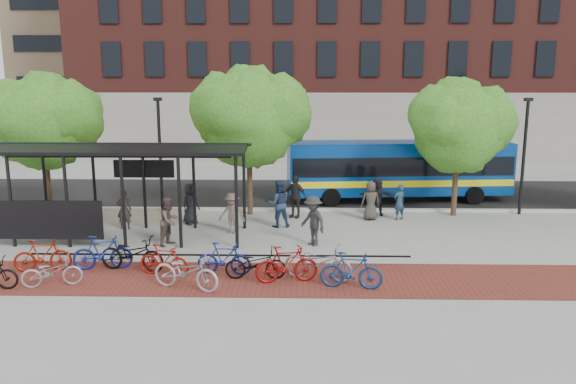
{
  "coord_description": "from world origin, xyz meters",
  "views": [
    {
      "loc": [
        -0.74,
        -20.98,
        5.86
      ],
      "look_at": [
        -1.24,
        0.36,
        1.6
      ],
      "focal_mm": 35.0,
      "sensor_mm": 36.0,
      "label": 1
    }
  ],
  "objects_px": {
    "bus_shelter": "(102,159)",
    "bus": "(398,167)",
    "lamp_post_right": "(524,153)",
    "bike_1": "(43,255)",
    "bike_4": "(132,254)",
    "bike_8": "(256,264)",
    "pedestrian_4": "(295,197)",
    "pedestrian_5": "(377,197)",
    "tree_b": "(251,113)",
    "pedestrian_6": "(371,201)",
    "pedestrian_2": "(278,204)",
    "tree_a": "(45,118)",
    "pedestrian_1": "(124,209)",
    "bike_6": "(186,271)",
    "bike_11": "(351,271)",
    "bike_2": "(52,272)",
    "bike_10": "(318,262)",
    "lamp_post_left": "(160,152)",
    "pedestrian_0": "(190,203)",
    "bike_5": "(164,260)",
    "bike_9": "(287,264)",
    "tree_c": "(460,123)",
    "pedestrian_9": "(313,221)",
    "pedestrian_7": "(399,202)",
    "bike_3": "(103,253)",
    "bike_7": "(224,259)",
    "pedestrian_3": "(232,213)"
  },
  "relations": [
    {
      "from": "bike_2",
      "to": "bike_8",
      "type": "height_order",
      "value": "bike_8"
    },
    {
      "from": "tree_b",
      "to": "pedestrian_4",
      "type": "xyz_separation_m",
      "value": [
        1.9,
        -0.62,
        -3.53
      ]
    },
    {
      "from": "bus_shelter",
      "to": "tree_b",
      "type": "height_order",
      "value": "tree_b"
    },
    {
      "from": "pedestrian_4",
      "to": "pedestrian_5",
      "type": "distance_m",
      "value": 3.63
    },
    {
      "from": "bike_6",
      "to": "pedestrian_6",
      "type": "height_order",
      "value": "pedestrian_6"
    },
    {
      "from": "bus",
      "to": "bike_6",
      "type": "bearing_deg",
      "value": -128.32
    },
    {
      "from": "tree_b",
      "to": "bike_9",
      "type": "bearing_deg",
      "value": -78.51
    },
    {
      "from": "pedestrian_9",
      "to": "pedestrian_3",
      "type": "bearing_deg",
      "value": -155.02
    },
    {
      "from": "tree_c",
      "to": "bike_6",
      "type": "height_order",
      "value": "tree_c"
    },
    {
      "from": "pedestrian_3",
      "to": "pedestrian_6",
      "type": "distance_m",
      "value": 6.09
    },
    {
      "from": "bike_6",
      "to": "bike_8",
      "type": "bearing_deg",
      "value": -45.14
    },
    {
      "from": "bus_shelter",
      "to": "bike_2",
      "type": "relative_size",
      "value": 6.3
    },
    {
      "from": "pedestrian_1",
      "to": "bike_10",
      "type": "bearing_deg",
      "value": 133.36
    },
    {
      "from": "tree_b",
      "to": "pedestrian_6",
      "type": "distance_m",
      "value": 6.35
    },
    {
      "from": "bike_4",
      "to": "pedestrian_2",
      "type": "height_order",
      "value": "pedestrian_2"
    },
    {
      "from": "pedestrian_7",
      "to": "bike_9",
      "type": "bearing_deg",
      "value": 26.65
    },
    {
      "from": "bus",
      "to": "pedestrian_7",
      "type": "bearing_deg",
      "value": -103.62
    },
    {
      "from": "bike_10",
      "to": "pedestrian_4",
      "type": "distance_m",
      "value": 7.8
    },
    {
      "from": "tree_c",
      "to": "bike_1",
      "type": "distance_m",
      "value": 17.15
    },
    {
      "from": "bike_1",
      "to": "pedestrian_2",
      "type": "height_order",
      "value": "pedestrian_2"
    },
    {
      "from": "bike_9",
      "to": "pedestrian_5",
      "type": "distance_m",
      "value": 9.25
    },
    {
      "from": "bus",
      "to": "bike_1",
      "type": "xyz_separation_m",
      "value": [
        -12.81,
        -10.87,
        -1.16
      ]
    },
    {
      "from": "bike_5",
      "to": "pedestrian_5",
      "type": "relative_size",
      "value": 0.97
    },
    {
      "from": "pedestrian_9",
      "to": "bus_shelter",
      "type": "bearing_deg",
      "value": -136.04
    },
    {
      "from": "bike_4",
      "to": "pedestrian_3",
      "type": "distance_m",
      "value": 5.13
    },
    {
      "from": "bus",
      "to": "pedestrian_7",
      "type": "distance_m",
      "value": 4.1
    },
    {
      "from": "bike_9",
      "to": "pedestrian_6",
      "type": "distance_m",
      "value": 8.37
    },
    {
      "from": "bus_shelter",
      "to": "bike_8",
      "type": "height_order",
      "value": "bus_shelter"
    },
    {
      "from": "bike_9",
      "to": "pedestrian_0",
      "type": "xyz_separation_m",
      "value": [
        -4.16,
        6.84,
        0.29
      ]
    },
    {
      "from": "lamp_post_left",
      "to": "pedestrian_0",
      "type": "bearing_deg",
      "value": -50.24
    },
    {
      "from": "bike_1",
      "to": "pedestrian_5",
      "type": "distance_m",
      "value": 13.7
    },
    {
      "from": "lamp_post_right",
      "to": "bike_1",
      "type": "distance_m",
      "value": 19.64
    },
    {
      "from": "tree_a",
      "to": "pedestrian_1",
      "type": "relative_size",
      "value": 3.86
    },
    {
      "from": "pedestrian_0",
      "to": "pedestrian_5",
      "type": "distance_m",
      "value": 8.08
    },
    {
      "from": "bike_6",
      "to": "bike_9",
      "type": "relative_size",
      "value": 1.11
    },
    {
      "from": "bike_3",
      "to": "pedestrian_5",
      "type": "height_order",
      "value": "pedestrian_5"
    },
    {
      "from": "bike_11",
      "to": "pedestrian_2",
      "type": "relative_size",
      "value": 0.92
    },
    {
      "from": "bike_3",
      "to": "bike_5",
      "type": "relative_size",
      "value": 1.13
    },
    {
      "from": "bike_2",
      "to": "bike_10",
      "type": "bearing_deg",
      "value": -101.34
    },
    {
      "from": "bike_1",
      "to": "bike_11",
      "type": "relative_size",
      "value": 0.96
    },
    {
      "from": "tree_a",
      "to": "pedestrian_4",
      "type": "bearing_deg",
      "value": -3.24
    },
    {
      "from": "bus",
      "to": "pedestrian_9",
      "type": "height_order",
      "value": "bus"
    },
    {
      "from": "bike_5",
      "to": "bike_7",
      "type": "relative_size",
      "value": 0.97
    },
    {
      "from": "pedestrian_4",
      "to": "bus_shelter",
      "type": "bearing_deg",
      "value": -129.55
    },
    {
      "from": "bike_4",
      "to": "bike_8",
      "type": "height_order",
      "value": "bike_4"
    },
    {
      "from": "tree_a",
      "to": "bike_11",
      "type": "xyz_separation_m",
      "value": [
        12.61,
        -9.07,
        -3.7
      ]
    },
    {
      "from": "bus_shelter",
      "to": "bike_6",
      "type": "height_order",
      "value": "bus_shelter"
    },
    {
      "from": "bus_shelter",
      "to": "bus",
      "type": "bearing_deg",
      "value": 29.53
    },
    {
      "from": "pedestrian_4",
      "to": "pedestrian_6",
      "type": "bearing_deg",
      "value": 20.06
    },
    {
      "from": "lamp_post_right",
      "to": "bike_3",
      "type": "bearing_deg",
      "value": -153.81
    }
  ]
}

